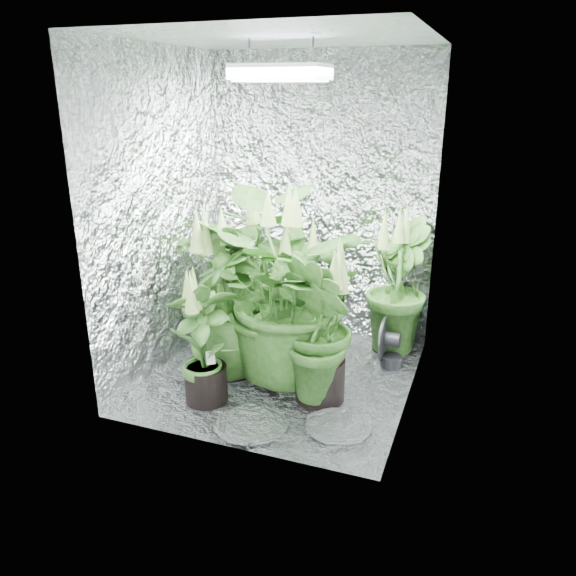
% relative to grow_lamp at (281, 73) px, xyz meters
% --- Properties ---
extents(ground, '(1.60, 1.60, 0.00)m').
position_rel_grow_lamp_xyz_m(ground, '(0.00, 0.00, -1.83)').
color(ground, silver).
rests_on(ground, ground).
extents(walls, '(1.62, 1.62, 2.00)m').
position_rel_grow_lamp_xyz_m(walls, '(0.00, 0.00, -0.83)').
color(walls, silver).
rests_on(walls, ground).
extents(ceiling, '(1.60, 1.60, 0.01)m').
position_rel_grow_lamp_xyz_m(ceiling, '(0.00, 0.00, 0.17)').
color(ceiling, silver).
rests_on(ceiling, walls).
extents(grow_lamp, '(0.50, 0.30, 0.22)m').
position_rel_grow_lamp_xyz_m(grow_lamp, '(0.00, 0.00, 0.00)').
color(grow_lamp, gray).
rests_on(grow_lamp, ceiling).
extents(plant_a, '(1.05, 1.05, 1.10)m').
position_rel_grow_lamp_xyz_m(plant_a, '(-0.42, 0.43, -1.30)').
color(plant_a, black).
rests_on(plant_a, ground).
extents(plant_b, '(0.63, 0.63, 0.98)m').
position_rel_grow_lamp_xyz_m(plant_b, '(-0.01, 0.29, -1.38)').
color(plant_b, black).
rests_on(plant_b, ground).
extents(plant_c, '(0.67, 0.67, 1.02)m').
position_rel_grow_lamp_xyz_m(plant_c, '(0.58, 0.64, -1.36)').
color(plant_c, black).
rests_on(plant_c, ground).
extents(plant_d, '(0.69, 0.69, 1.11)m').
position_rel_grow_lamp_xyz_m(plant_d, '(-0.33, -0.05, -1.32)').
color(plant_d, black).
rests_on(plant_d, ground).
extents(plant_e, '(1.09, 1.09, 1.24)m').
position_rel_grow_lamp_xyz_m(plant_e, '(0.01, -0.05, -1.23)').
color(plant_e, black).
rests_on(plant_e, ground).
extents(plant_f, '(0.55, 0.55, 0.83)m').
position_rel_grow_lamp_xyz_m(plant_f, '(-0.31, -0.43, -1.46)').
color(plant_f, black).
rests_on(plant_f, ground).
extents(plant_g, '(0.67, 0.67, 0.98)m').
position_rel_grow_lamp_xyz_m(plant_g, '(0.31, -0.18, -1.38)').
color(plant_g, black).
rests_on(plant_g, ground).
extents(circulation_fan, '(0.14, 0.30, 0.35)m').
position_rel_grow_lamp_xyz_m(circulation_fan, '(0.61, 0.37, -1.68)').
color(circulation_fan, black).
rests_on(circulation_fan, ground).
extents(plant_label, '(0.05, 0.05, 0.08)m').
position_rel_grow_lamp_xyz_m(plant_label, '(-0.26, -0.46, -1.53)').
color(plant_label, white).
rests_on(plant_label, plant_f).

